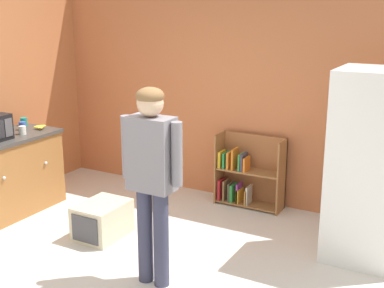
{
  "coord_description": "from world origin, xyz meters",
  "views": [
    {
      "loc": [
        2.31,
        -3.18,
        2.3
      ],
      "look_at": [
        0.18,
        0.66,
        1.11
      ],
      "focal_mm": 47.79,
      "sensor_mm": 36.0,
      "label": 1
    }
  ],
  "objects_px": {
    "standing_person": "(152,169)",
    "bookshelf": "(246,176)",
    "refrigerator": "(371,167)",
    "teal_cup": "(24,122)",
    "pet_carrier": "(102,220)",
    "white_cup": "(22,130)",
    "blue_cup": "(22,126)",
    "banana_bunch": "(41,127)"
  },
  "relations": [
    {
      "from": "pet_carrier",
      "to": "banana_bunch",
      "type": "height_order",
      "value": "banana_bunch"
    },
    {
      "from": "standing_person",
      "to": "banana_bunch",
      "type": "relative_size",
      "value": 10.71
    },
    {
      "from": "teal_cup",
      "to": "standing_person",
      "type": "bearing_deg",
      "value": -21.79
    },
    {
      "from": "banana_bunch",
      "to": "refrigerator",
      "type": "bearing_deg",
      "value": 6.16
    },
    {
      "from": "white_cup",
      "to": "blue_cup",
      "type": "bearing_deg",
      "value": 137.01
    },
    {
      "from": "banana_bunch",
      "to": "white_cup",
      "type": "bearing_deg",
      "value": -89.07
    },
    {
      "from": "refrigerator",
      "to": "bookshelf",
      "type": "relative_size",
      "value": 2.09
    },
    {
      "from": "bookshelf",
      "to": "blue_cup",
      "type": "height_order",
      "value": "blue_cup"
    },
    {
      "from": "pet_carrier",
      "to": "teal_cup",
      "type": "height_order",
      "value": "teal_cup"
    },
    {
      "from": "pet_carrier",
      "to": "refrigerator",
      "type": "bearing_deg",
      "value": 19.38
    },
    {
      "from": "refrigerator",
      "to": "white_cup",
      "type": "height_order",
      "value": "refrigerator"
    },
    {
      "from": "refrigerator",
      "to": "pet_carrier",
      "type": "relative_size",
      "value": 3.22
    },
    {
      "from": "bookshelf",
      "to": "standing_person",
      "type": "height_order",
      "value": "standing_person"
    },
    {
      "from": "refrigerator",
      "to": "white_cup",
      "type": "bearing_deg",
      "value": -169.43
    },
    {
      "from": "bookshelf",
      "to": "white_cup",
      "type": "distance_m",
      "value": 2.63
    },
    {
      "from": "pet_carrier",
      "to": "blue_cup",
      "type": "relative_size",
      "value": 5.81
    },
    {
      "from": "pet_carrier",
      "to": "white_cup",
      "type": "distance_m",
      "value": 1.46
    },
    {
      "from": "standing_person",
      "to": "bookshelf",
      "type": "bearing_deg",
      "value": 90.53
    },
    {
      "from": "refrigerator",
      "to": "banana_bunch",
      "type": "relative_size",
      "value": 11.24
    },
    {
      "from": "pet_carrier",
      "to": "white_cup",
      "type": "bearing_deg",
      "value": 172.01
    },
    {
      "from": "pet_carrier",
      "to": "banana_bunch",
      "type": "distance_m",
      "value": 1.52
    },
    {
      "from": "bookshelf",
      "to": "banana_bunch",
      "type": "bearing_deg",
      "value": -153.92
    },
    {
      "from": "white_cup",
      "to": "pet_carrier",
      "type": "bearing_deg",
      "value": -7.99
    },
    {
      "from": "blue_cup",
      "to": "teal_cup",
      "type": "bearing_deg",
      "value": 132.84
    },
    {
      "from": "white_cup",
      "to": "teal_cup",
      "type": "height_order",
      "value": "same"
    },
    {
      "from": "pet_carrier",
      "to": "bookshelf",
      "type": "bearing_deg",
      "value": 58.37
    },
    {
      "from": "blue_cup",
      "to": "refrigerator",
      "type": "bearing_deg",
      "value": 7.82
    },
    {
      "from": "standing_person",
      "to": "pet_carrier",
      "type": "bearing_deg",
      "value": 152.18
    },
    {
      "from": "banana_bunch",
      "to": "white_cup",
      "type": "xyz_separation_m",
      "value": [
        0.0,
        -0.29,
        0.02
      ]
    },
    {
      "from": "standing_person",
      "to": "pet_carrier",
      "type": "height_order",
      "value": "standing_person"
    },
    {
      "from": "refrigerator",
      "to": "teal_cup",
      "type": "distance_m",
      "value": 4.02
    },
    {
      "from": "blue_cup",
      "to": "banana_bunch",
      "type": "bearing_deg",
      "value": 38.46
    },
    {
      "from": "standing_person",
      "to": "blue_cup",
      "type": "relative_size",
      "value": 17.85
    },
    {
      "from": "refrigerator",
      "to": "blue_cup",
      "type": "height_order",
      "value": "refrigerator"
    },
    {
      "from": "bookshelf",
      "to": "standing_person",
      "type": "distance_m",
      "value": 2.14
    },
    {
      "from": "pet_carrier",
      "to": "banana_bunch",
      "type": "bearing_deg",
      "value": 159.53
    },
    {
      "from": "pet_carrier",
      "to": "white_cup",
      "type": "xyz_separation_m",
      "value": [
        -1.23,
        0.17,
        0.77
      ]
    },
    {
      "from": "standing_person",
      "to": "pet_carrier",
      "type": "relative_size",
      "value": 3.07
    },
    {
      "from": "standing_person",
      "to": "blue_cup",
      "type": "xyz_separation_m",
      "value": [
        -2.36,
        0.84,
        -0.08
      ]
    },
    {
      "from": "white_cup",
      "to": "teal_cup",
      "type": "relative_size",
      "value": 1.0
    },
    {
      "from": "pet_carrier",
      "to": "teal_cup",
      "type": "relative_size",
      "value": 5.81
    },
    {
      "from": "refrigerator",
      "to": "teal_cup",
      "type": "height_order",
      "value": "refrigerator"
    }
  ]
}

